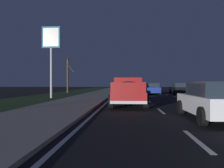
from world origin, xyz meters
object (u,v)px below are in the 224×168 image
object	(u,v)px
pickup_truck	(128,91)
gas_price_sign	(51,44)
sedan_blue	(152,89)
sedan_black	(179,88)
bare_tree_far	(68,75)
sedan_green	(126,90)
sedan_white	(213,101)

from	to	relation	value
pickup_truck	gas_price_sign	bearing A→B (deg)	45.35
pickup_truck	gas_price_sign	size ratio (longest dim) A/B	0.75
sedan_blue	sedan_black	xyz separation A→B (m)	(1.82, -3.88, 0.00)
bare_tree_far	pickup_truck	bearing A→B (deg)	-155.10
sedan_green	sedan_blue	distance (m)	5.67
pickup_truck	sedan_black	world-z (taller)	pickup_truck
sedan_black	pickup_truck	bearing A→B (deg)	157.72
sedan_blue	sedan_white	xyz separation A→B (m)	(-21.24, -0.14, 0.00)
sedan_green	pickup_truck	bearing A→B (deg)	-178.95
sedan_green	gas_price_sign	size ratio (longest dim) A/B	0.61
bare_tree_far	sedan_black	bearing A→B (deg)	-99.65
gas_price_sign	pickup_truck	bearing A→B (deg)	-134.65
sedan_blue	bare_tree_far	distance (m)	13.65
sedan_white	pickup_truck	bearing A→B (deg)	31.32
pickup_truck	sedan_green	distance (m)	11.15
pickup_truck	sedan_black	distance (m)	18.86
sedan_green	bare_tree_far	distance (m)	13.12
pickup_truck	sedan_black	bearing A→B (deg)	-22.28
sedan_white	sedan_black	size ratio (longest dim) A/B	1.00
sedan_white	sedan_black	bearing A→B (deg)	-9.21
gas_price_sign	bare_tree_far	bearing A→B (deg)	7.41
pickup_truck	sedan_blue	bearing A→B (deg)	-11.81
pickup_truck	bare_tree_far	distance (m)	22.42
pickup_truck	sedan_green	xyz separation A→B (m)	(11.15, 0.20, -0.20)
bare_tree_far	sedan_green	bearing A→B (deg)	-134.74
sedan_green	gas_price_sign	distance (m)	9.56
gas_price_sign	sedan_blue	bearing A→B (deg)	-54.24
pickup_truck	gas_price_sign	world-z (taller)	gas_price_sign
gas_price_sign	bare_tree_far	world-z (taller)	gas_price_sign
pickup_truck	sedan_green	size ratio (longest dim) A/B	1.23
sedan_green	sedan_black	bearing A→B (deg)	-49.39
sedan_green	gas_price_sign	bearing A→B (deg)	114.61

